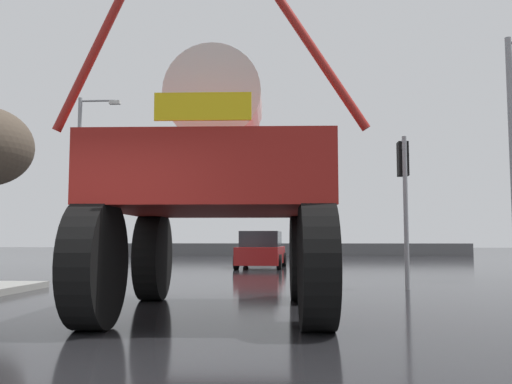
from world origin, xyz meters
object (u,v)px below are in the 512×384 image
object	(u,v)px
sedan_ahead	(261,251)
traffic_signal_near_right	(404,178)
traffic_signal_far_left	(302,210)
oversize_sprayer	(219,187)
streetlight_far_left	(82,171)

from	to	relation	value
sedan_ahead	traffic_signal_near_right	bearing A→B (deg)	-154.02
traffic_signal_near_right	traffic_signal_far_left	bearing A→B (deg)	96.34
oversize_sprayer	traffic_signal_far_left	bearing A→B (deg)	-6.26
sedan_ahead	oversize_sprayer	bearing A→B (deg)	-176.51
oversize_sprayer	traffic_signal_far_left	distance (m)	24.61
traffic_signal_near_right	traffic_signal_far_left	size ratio (longest dim) A/B	0.90
oversize_sprayer	traffic_signal_near_right	bearing A→B (deg)	-43.08
sedan_ahead	traffic_signal_far_left	bearing A→B (deg)	-6.97
traffic_signal_near_right	streetlight_far_left	world-z (taller)	streetlight_far_left
sedan_ahead	streetlight_far_left	size ratio (longest dim) A/B	0.54
oversize_sprayer	sedan_ahead	world-z (taller)	oversize_sprayer
oversize_sprayer	streetlight_far_left	distance (m)	17.46
streetlight_far_left	oversize_sprayer	bearing A→B (deg)	-60.96
traffic_signal_near_right	sedan_ahead	bearing A→B (deg)	113.15
oversize_sprayer	traffic_signal_far_left	size ratio (longest dim) A/B	1.33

